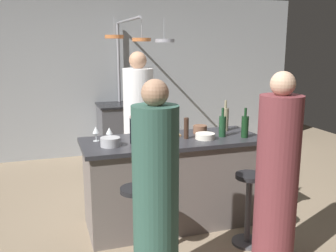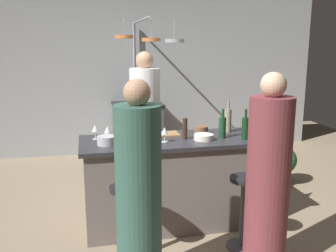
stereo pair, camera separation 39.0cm
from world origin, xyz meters
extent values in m
plane|color=gray|center=(0.00, 0.00, 0.00)|extent=(9.00, 9.00, 0.00)
cube|color=#9EA3A8|center=(0.00, 2.85, 1.30)|extent=(6.40, 0.16, 2.60)
cube|color=slate|center=(0.00, 0.00, 0.43)|extent=(1.72, 0.66, 0.86)
cube|color=#2D2D33|center=(0.00, 0.00, 0.88)|extent=(1.80, 0.72, 0.04)
cube|color=#47474C|center=(0.00, 2.45, 0.43)|extent=(0.76, 0.60, 0.86)
cube|color=black|center=(0.00, 2.45, 0.88)|extent=(0.80, 0.64, 0.03)
cylinder|color=white|center=(-0.11, 0.97, 0.77)|extent=(0.37, 0.37, 1.54)
sphere|color=tan|center=(-0.11, 0.97, 1.64)|extent=(0.21, 0.21, 0.21)
cylinder|color=#4C4C51|center=(-0.53, -0.62, 0.33)|extent=(0.06, 0.06, 0.62)
cylinder|color=black|center=(-0.53, -0.62, 0.66)|extent=(0.26, 0.26, 0.04)
cylinder|color=#33594C|center=(-0.47, -0.99, 0.71)|extent=(0.34, 0.34, 1.41)
sphere|color=tan|center=(-0.47, -0.99, 1.50)|extent=(0.19, 0.19, 0.19)
cylinder|color=#4C4C51|center=(0.52, -0.62, 0.01)|extent=(0.28, 0.28, 0.02)
cylinder|color=#4C4C51|center=(0.52, -0.62, 0.33)|extent=(0.06, 0.06, 0.62)
cylinder|color=black|center=(0.52, -0.62, 0.66)|extent=(0.26, 0.26, 0.04)
cylinder|color=brown|center=(0.56, -0.98, 0.72)|extent=(0.34, 0.34, 1.44)
sphere|color=#D8AD8C|center=(0.56, -0.98, 1.53)|extent=(0.20, 0.20, 0.20)
cylinder|color=gray|center=(0.00, 2.70, 1.07)|extent=(0.04, 0.04, 2.15)
cylinder|color=gray|center=(0.00, 1.96, 2.15)|extent=(0.04, 1.48, 0.04)
cylinder|color=#B26638|center=(-0.30, 1.40, 1.91)|extent=(0.24, 0.24, 0.04)
cylinder|color=gray|center=(-0.30, 1.37, 2.03)|extent=(0.01, 0.01, 0.24)
cylinder|color=#B26638|center=(0.05, 1.39, 1.88)|extent=(0.24, 0.24, 0.04)
cylinder|color=gray|center=(0.05, 1.37, 2.01)|extent=(0.01, 0.01, 0.27)
cylinder|color=gray|center=(0.35, 1.34, 1.87)|extent=(0.25, 0.25, 0.04)
cylinder|color=gray|center=(0.35, 1.37, 2.01)|extent=(0.01, 0.01, 0.28)
cylinder|color=brown|center=(1.67, 0.76, 0.08)|extent=(0.24, 0.24, 0.16)
sphere|color=#2D6633|center=(1.67, 0.76, 0.34)|extent=(0.36, 0.36, 0.36)
cube|color=#997047|center=(-0.04, 0.18, 0.91)|extent=(0.32, 0.22, 0.02)
cylinder|color=#382319|center=(0.13, -0.03, 1.01)|extent=(0.05, 0.05, 0.21)
cylinder|color=#143319|center=(0.71, -0.17, 1.01)|extent=(0.07, 0.07, 0.22)
cylinder|color=#143319|center=(0.71, -0.17, 1.16)|extent=(0.03, 0.03, 0.08)
cylinder|color=gray|center=(0.66, 0.17, 1.02)|extent=(0.07, 0.07, 0.25)
cylinder|color=gray|center=(0.66, 0.17, 1.19)|extent=(0.03, 0.03, 0.08)
cylinder|color=#193D23|center=(0.51, -0.07, 1.01)|extent=(0.07, 0.07, 0.21)
cylinder|color=#193D23|center=(0.51, -0.07, 1.15)|extent=(0.03, 0.03, 0.08)
cylinder|color=black|center=(-0.41, -0.05, 1.02)|extent=(0.07, 0.07, 0.24)
cylinder|color=black|center=(-0.41, -0.05, 1.18)|extent=(0.03, 0.03, 0.08)
cylinder|color=#B78C8E|center=(-0.37, 0.13, 1.01)|extent=(0.07, 0.07, 0.23)
cylinder|color=#B78C8E|center=(-0.37, 0.13, 1.17)|extent=(0.03, 0.03, 0.08)
cylinder|color=silver|center=(-0.74, 0.15, 0.90)|extent=(0.06, 0.06, 0.01)
cylinder|color=silver|center=(-0.74, 0.15, 0.94)|extent=(0.01, 0.01, 0.07)
cone|color=silver|center=(-0.74, 0.15, 1.01)|extent=(0.07, 0.07, 0.06)
cylinder|color=silver|center=(-0.09, -0.11, 0.90)|extent=(0.06, 0.06, 0.01)
cylinder|color=silver|center=(-0.09, -0.11, 0.94)|extent=(0.01, 0.01, 0.07)
cone|color=silver|center=(-0.09, -0.11, 1.01)|extent=(0.07, 0.07, 0.06)
cylinder|color=silver|center=(-0.62, 0.07, 0.90)|extent=(0.06, 0.06, 0.01)
cylinder|color=silver|center=(-0.62, 0.07, 0.94)|extent=(0.01, 0.01, 0.07)
cone|color=silver|center=(-0.62, 0.07, 1.01)|extent=(0.07, 0.07, 0.06)
cylinder|color=#B7B7BC|center=(-0.64, -0.09, 0.94)|extent=(0.18, 0.18, 0.08)
cylinder|color=silver|center=(0.30, -0.10, 0.93)|extent=(0.19, 0.19, 0.06)
cylinder|color=brown|center=(0.35, 0.14, 0.94)|extent=(0.15, 0.15, 0.08)
camera|label=1|loc=(-1.20, -3.47, 1.82)|focal=40.68mm
camera|label=2|loc=(-0.82, -3.58, 1.82)|focal=40.68mm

